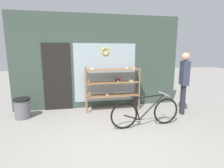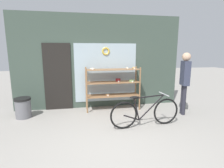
{
  "view_description": "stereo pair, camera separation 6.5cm",
  "coord_description": "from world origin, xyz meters",
  "px_view_note": "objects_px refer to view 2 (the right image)",
  "views": [
    {
      "loc": [
        -0.71,
        -3.06,
        1.85
      ],
      "look_at": [
        0.18,
        1.4,
        1.0
      ],
      "focal_mm": 28.0,
      "sensor_mm": 36.0,
      "label": 1
    },
    {
      "loc": [
        -0.64,
        -3.07,
        1.85
      ],
      "look_at": [
        0.18,
        1.4,
        1.0
      ],
      "focal_mm": 28.0,
      "sensor_mm": 36.0,
      "label": 2
    }
  ],
  "objects_px": {
    "pedestrian": "(185,78)",
    "trash_bin": "(23,107)",
    "display_case": "(113,83)",
    "bicycle": "(145,112)"
  },
  "relations": [
    {
      "from": "display_case",
      "to": "trash_bin",
      "type": "distance_m",
      "value": 2.7
    },
    {
      "from": "display_case",
      "to": "trash_bin",
      "type": "relative_size",
      "value": 2.97
    },
    {
      "from": "bicycle",
      "to": "pedestrian",
      "type": "height_order",
      "value": "pedestrian"
    },
    {
      "from": "display_case",
      "to": "trash_bin",
      "type": "xyz_separation_m",
      "value": [
        -2.63,
        -0.27,
        -0.55
      ]
    },
    {
      "from": "bicycle",
      "to": "trash_bin",
      "type": "relative_size",
      "value": 3.16
    },
    {
      "from": "pedestrian",
      "to": "trash_bin",
      "type": "relative_size",
      "value": 3.17
    },
    {
      "from": "display_case",
      "to": "pedestrian",
      "type": "distance_m",
      "value": 2.12
    },
    {
      "from": "bicycle",
      "to": "pedestrian",
      "type": "distance_m",
      "value": 1.71
    },
    {
      "from": "pedestrian",
      "to": "trash_bin",
      "type": "height_order",
      "value": "pedestrian"
    },
    {
      "from": "display_case",
      "to": "pedestrian",
      "type": "bearing_deg",
      "value": -22.87
    }
  ]
}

